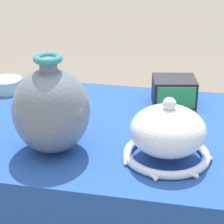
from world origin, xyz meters
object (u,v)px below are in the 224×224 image
object	(u,v)px
vase_tall_bulbous	(51,110)
vase_dome_bell	(168,135)
pot_squat_celadon	(7,85)
mosaic_tile_box	(174,91)

from	to	relation	value
vase_tall_bulbous	vase_dome_bell	size ratio (longest dim) A/B	1.10
vase_tall_bulbous	pot_squat_celadon	world-z (taller)	vase_tall_bulbous
vase_tall_bulbous	mosaic_tile_box	bearing A→B (deg)	52.56
pot_squat_celadon	vase_tall_bulbous	bearing A→B (deg)	-51.14
vase_tall_bulbous	pot_squat_celadon	xyz separation A→B (m)	(-0.30, 0.38, -0.09)
mosaic_tile_box	pot_squat_celadon	bearing A→B (deg)	169.67
mosaic_tile_box	pot_squat_celadon	xyz separation A→B (m)	(-0.60, -0.01, -0.02)
vase_dome_bell	pot_squat_celadon	bearing A→B (deg)	149.41
vase_dome_bell	pot_squat_celadon	distance (m)	0.71
vase_dome_bell	pot_squat_celadon	size ratio (longest dim) A/B	2.17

